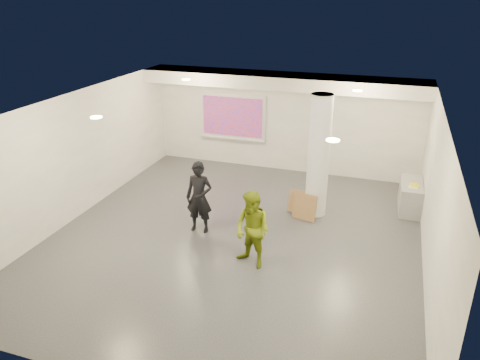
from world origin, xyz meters
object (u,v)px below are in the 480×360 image
(woman, at_px, (199,197))
(man, at_px, (252,230))
(credenza, at_px, (410,196))
(column, at_px, (319,157))
(projection_screen, at_px, (233,117))

(woman, relative_size, man, 1.05)
(credenza, height_order, man, man)
(column, xyz_separation_m, man, (-0.80, -2.73, -0.70))
(column, distance_m, woman, 3.00)
(credenza, distance_m, man, 4.79)
(credenza, bearing_deg, man, -131.36)
(projection_screen, xyz_separation_m, man, (2.30, -5.38, -0.73))
(projection_screen, bearing_deg, column, -40.56)
(man, bearing_deg, column, 97.28)
(column, distance_m, man, 2.93)
(column, xyz_separation_m, woman, (-2.36, -1.73, -0.66))
(woman, height_order, man, woman)
(credenza, bearing_deg, column, -158.59)
(column, bearing_deg, projection_screen, 139.44)
(column, bearing_deg, woman, -143.84)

